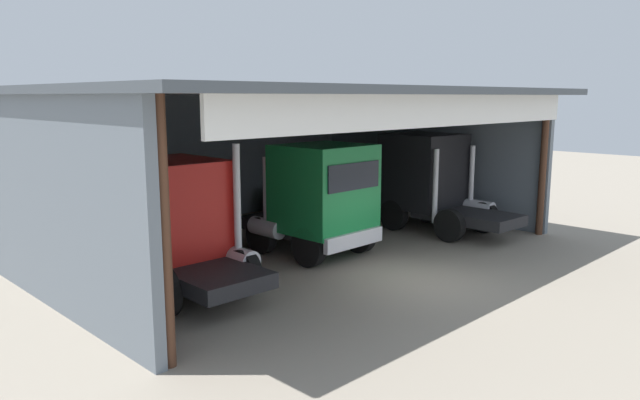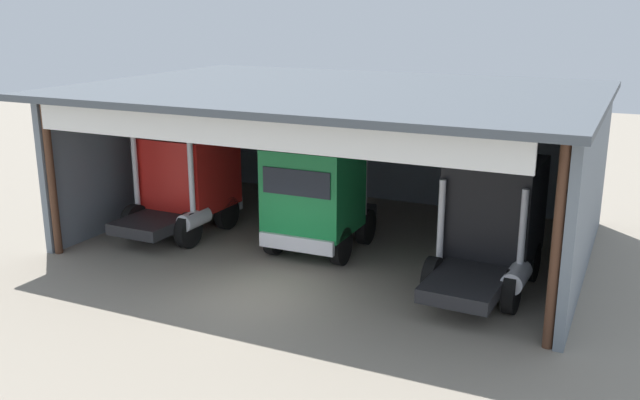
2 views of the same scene
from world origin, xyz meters
The scene contains 7 objects.
ground_plane centered at (0.00, 0.00, 0.00)m, with size 80.00×80.00×0.00m, color gray.
workshop_shed centered at (0.00, 6.12, 3.62)m, with size 15.87×11.71×5.07m.
truck_red_yard_outside centered at (-5.06, 3.80, 1.78)m, with size 2.68×4.66×3.71m.
truck_green_center_left_bay centered at (-0.12, 3.70, 1.82)m, with size 2.72×4.43×3.42m.
truck_black_center_bay centered at (5.33, 3.40, 1.83)m, with size 2.60×5.17×3.48m.
oil_drum centered at (3.37, 10.02, 0.46)m, with size 0.58×0.58×0.92m, color #197233.
tool_cart centered at (3.01, 9.29, 0.50)m, with size 0.90×0.60×1.00m, color black.
Camera 1 is at (-12.55, -8.91, 4.82)m, focal length 33.29 mm.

